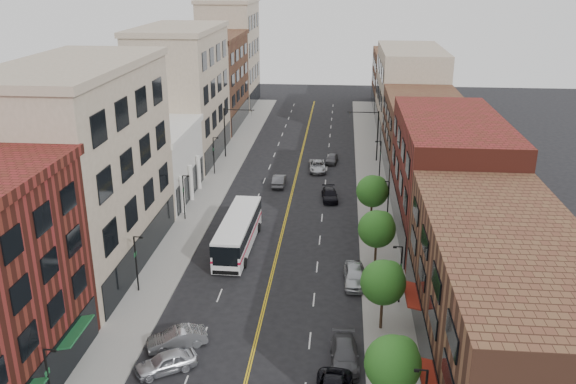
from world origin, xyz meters
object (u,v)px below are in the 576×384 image
(car_lane_behind, at_px, (279,180))
(car_lane_a, at_px, (330,195))
(car_lane_c, at_px, (332,159))
(car_angle_b, at_px, (177,338))
(car_parked_mid, at_px, (345,355))
(car_lane_b, at_px, (317,166))
(car_parked_far, at_px, (355,275))
(city_bus, at_px, (238,231))
(car_angle_a, at_px, (166,362))

(car_lane_behind, distance_m, car_lane_a, 8.01)
(car_lane_a, height_order, car_lane_c, car_lane_c)
(car_angle_b, bearing_deg, car_parked_mid, 60.06)
(car_lane_b, bearing_deg, car_parked_far, -86.91)
(city_bus, distance_m, car_lane_b, 26.31)
(car_parked_mid, relative_size, car_lane_a, 1.08)
(car_lane_b, height_order, car_lane_c, car_lane_b)
(car_lane_a, relative_size, car_lane_c, 1.16)
(car_lane_b, xyz_separation_m, car_lane_c, (1.90, 3.83, -0.04))
(car_parked_far, xyz_separation_m, car_lane_a, (-2.70, 20.60, -0.17))
(car_lane_a, bearing_deg, car_lane_c, 84.21)
(car_angle_a, bearing_deg, car_lane_c, 136.84)
(city_bus, distance_m, car_lane_behind, 19.02)
(car_angle_a, bearing_deg, car_angle_b, 148.60)
(car_parked_far, height_order, car_lane_b, car_parked_far)
(city_bus, relative_size, car_angle_a, 2.97)
(car_lane_b, bearing_deg, car_lane_a, -85.30)
(car_lane_behind, bearing_deg, city_bus, 83.50)
(car_angle_b, height_order, car_lane_a, car_angle_b)
(city_bus, xyz_separation_m, car_parked_mid, (10.50, -17.99, -1.17))
(car_parked_mid, bearing_deg, car_angle_a, -173.36)
(car_parked_far, bearing_deg, car_angle_a, -135.91)
(city_bus, height_order, car_lane_c, city_bus)
(car_lane_behind, bearing_deg, car_lane_a, 144.75)
(car_parked_far, distance_m, car_lane_a, 20.78)
(car_lane_behind, bearing_deg, car_parked_mid, 102.65)
(car_parked_far, relative_size, car_lane_behind, 1.10)
(car_lane_c, bearing_deg, car_parked_mid, -80.92)
(car_angle_b, bearing_deg, car_lane_behind, 148.45)
(car_parked_mid, bearing_deg, car_lane_c, 89.81)
(car_parked_far, xyz_separation_m, car_lane_c, (-2.76, 35.58, -0.16))
(car_parked_far, height_order, car_lane_a, car_parked_far)
(car_parked_mid, relative_size, car_parked_far, 1.00)
(car_lane_a, height_order, car_lane_b, car_lane_b)
(car_angle_b, height_order, car_lane_b, car_angle_b)
(city_bus, bearing_deg, car_lane_a, 59.96)
(city_bus, distance_m, car_lane_a, 16.73)
(car_parked_far, relative_size, car_lane_b, 0.97)
(car_angle_b, relative_size, car_lane_behind, 1.00)
(city_bus, bearing_deg, car_lane_b, 76.43)
(car_parked_mid, xyz_separation_m, car_lane_a, (-1.86, 32.26, -0.05))
(car_parked_mid, bearing_deg, car_lane_b, 92.51)
(city_bus, relative_size, car_parked_mid, 2.63)
(car_angle_a, distance_m, car_parked_far, 18.83)
(car_lane_a, bearing_deg, car_lane_behind, 138.94)
(city_bus, distance_m, car_angle_a, 20.05)
(city_bus, height_order, car_angle_a, city_bus)
(car_lane_behind, bearing_deg, car_parked_far, 109.96)
(car_lane_b, bearing_deg, car_parked_mid, -90.24)
(car_angle_b, distance_m, car_parked_far, 16.86)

